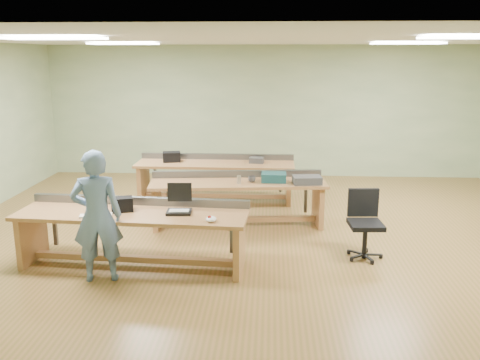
# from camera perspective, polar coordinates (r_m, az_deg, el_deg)

# --- Properties ---
(floor) EXTENTS (10.00, 10.00, 0.00)m
(floor) POSITION_cam_1_polar(r_m,az_deg,el_deg) (8.24, 2.23, -5.80)
(floor) COLOR brown
(floor) RESTS_ON ground
(ceiling) EXTENTS (10.00, 10.00, 0.00)m
(ceiling) POSITION_cam_1_polar(r_m,az_deg,el_deg) (7.76, 2.44, 15.54)
(ceiling) COLOR silver
(ceiling) RESTS_ON wall_back
(wall_back) EXTENTS (10.00, 0.04, 3.00)m
(wall_back) POSITION_cam_1_polar(r_m,az_deg,el_deg) (11.83, 2.73, 7.67)
(wall_back) COLOR #AABA8D
(wall_back) RESTS_ON floor
(wall_front) EXTENTS (10.00, 0.04, 3.00)m
(wall_front) POSITION_cam_1_polar(r_m,az_deg,el_deg) (3.97, 1.13, -4.80)
(wall_front) COLOR #AABA8D
(wall_front) RESTS_ON floor
(fluor_panels) EXTENTS (6.20, 3.50, 0.03)m
(fluor_panels) POSITION_cam_1_polar(r_m,az_deg,el_deg) (7.76, 2.44, 15.32)
(fluor_panels) COLOR white
(fluor_panels) RESTS_ON ceiling
(workbench_front) EXTENTS (3.11, 1.00, 0.86)m
(workbench_front) POSITION_cam_1_polar(r_m,az_deg,el_deg) (6.95, -11.89, -4.99)
(workbench_front) COLOR #A67946
(workbench_front) RESTS_ON floor
(workbench_mid) EXTENTS (2.94, 1.06, 0.86)m
(workbench_mid) POSITION_cam_1_polar(r_m,az_deg,el_deg) (8.41, -0.23, -1.40)
(workbench_mid) COLOR #A67946
(workbench_mid) RESTS_ON floor
(workbench_back) EXTENTS (3.05, 0.83, 0.86)m
(workbench_back) POSITION_cam_1_polar(r_m,az_deg,el_deg) (9.87, -2.78, 0.90)
(workbench_back) COLOR #A67946
(workbench_back) RESTS_ON floor
(person) EXTENTS (0.69, 0.53, 1.68)m
(person) POSITION_cam_1_polar(r_m,az_deg,el_deg) (6.51, -15.76, -3.95)
(person) COLOR slate
(person) RESTS_ON floor
(laptop_base) EXTENTS (0.34, 0.28, 0.04)m
(laptop_base) POSITION_cam_1_polar(r_m,az_deg,el_deg) (6.72, -6.86, -3.58)
(laptop_base) COLOR black
(laptop_base) RESTS_ON workbench_front
(laptop_screen) EXTENTS (0.32, 0.04, 0.25)m
(laptop_screen) POSITION_cam_1_polar(r_m,az_deg,el_deg) (6.77, -6.79, -1.36)
(laptop_screen) COLOR black
(laptop_screen) RESTS_ON laptop_base
(keyboard) EXTENTS (0.43, 0.23, 0.02)m
(keyboard) POSITION_cam_1_polar(r_m,az_deg,el_deg) (6.81, -15.87, -3.84)
(keyboard) COLOR silver
(keyboard) RESTS_ON workbench_front
(trackball_mouse) EXTENTS (0.14, 0.17, 0.07)m
(trackball_mouse) POSITION_cam_1_polar(r_m,az_deg,el_deg) (6.35, -3.28, -4.40)
(trackball_mouse) COLOR white
(trackball_mouse) RESTS_ON workbench_front
(camera_bag) EXTENTS (0.32, 0.26, 0.19)m
(camera_bag) POSITION_cam_1_polar(r_m,az_deg,el_deg) (6.92, -13.11, -2.68)
(camera_bag) COLOR black
(camera_bag) RESTS_ON workbench_front
(task_chair) EXTENTS (0.55, 0.55, 0.95)m
(task_chair) POSITION_cam_1_polar(r_m,az_deg,el_deg) (7.33, 13.78, -5.83)
(task_chair) COLOR black
(task_chair) RESTS_ON floor
(parts_bin_teal) EXTENTS (0.41, 0.31, 0.14)m
(parts_bin_teal) POSITION_cam_1_polar(r_m,az_deg,el_deg) (8.34, 3.82, 0.31)
(parts_bin_teal) COLOR #143D42
(parts_bin_teal) RESTS_ON workbench_mid
(parts_bin_grey) EXTENTS (0.48, 0.34, 0.12)m
(parts_bin_grey) POSITION_cam_1_polar(r_m,az_deg,el_deg) (8.25, 7.54, 0.01)
(parts_bin_grey) COLOR #373739
(parts_bin_grey) RESTS_ON workbench_mid
(mug) EXTENTS (0.14, 0.14, 0.10)m
(mug) POSITION_cam_1_polar(r_m,az_deg,el_deg) (8.29, 1.33, 0.10)
(mug) COLOR #373739
(mug) RESTS_ON workbench_mid
(drinks_can) EXTENTS (0.09, 0.09, 0.13)m
(drinks_can) POSITION_cam_1_polar(r_m,az_deg,el_deg) (8.19, -0.11, 0.03)
(drinks_can) COLOR #BAB9BE
(drinks_can) RESTS_ON workbench_mid
(storage_box_back) EXTENTS (0.38, 0.31, 0.19)m
(storage_box_back) POSITION_cam_1_polar(r_m,az_deg,el_deg) (9.97, -7.69, 2.60)
(storage_box_back) COLOR black
(storage_box_back) RESTS_ON workbench_back
(tray_back) EXTENTS (0.29, 0.23, 0.11)m
(tray_back) POSITION_cam_1_polar(r_m,az_deg,el_deg) (9.78, 1.88, 2.24)
(tray_back) COLOR #373739
(tray_back) RESTS_ON workbench_back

